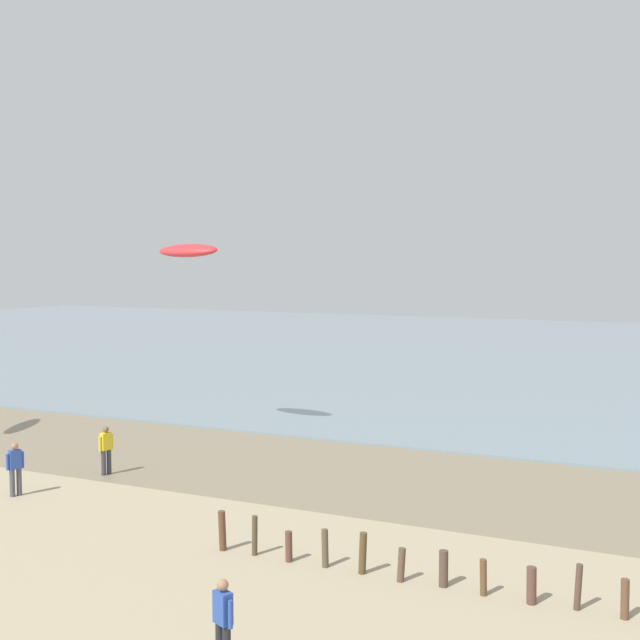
{
  "coord_description": "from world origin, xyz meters",
  "views": [
    {
      "loc": [
        11.03,
        -6.85,
        7.55
      ],
      "look_at": [
        2.91,
        10.7,
        6.09
      ],
      "focal_mm": 46.38,
      "sensor_mm": 36.0,
      "label": 1
    }
  ],
  "objects_px": {
    "person_by_waterline": "(15,467)",
    "person_mid_beach": "(106,449)",
    "kite_aloft_2": "(188,251)",
    "person_nearest_camera": "(223,621)"
  },
  "relations": [
    {
      "from": "person_by_waterline",
      "to": "person_mid_beach",
      "type": "bearing_deg",
      "value": 74.24
    },
    {
      "from": "person_mid_beach",
      "to": "kite_aloft_2",
      "type": "bearing_deg",
      "value": 99.01
    },
    {
      "from": "person_nearest_camera",
      "to": "person_mid_beach",
      "type": "xyz_separation_m",
      "value": [
        -10.9,
        10.04,
        0.0
      ]
    },
    {
      "from": "person_nearest_camera",
      "to": "person_by_waterline",
      "type": "relative_size",
      "value": 1.0
    },
    {
      "from": "person_mid_beach",
      "to": "person_by_waterline",
      "type": "height_order",
      "value": "same"
    },
    {
      "from": "person_nearest_camera",
      "to": "kite_aloft_2",
      "type": "relative_size",
      "value": 0.54
    },
    {
      "from": "person_nearest_camera",
      "to": "kite_aloft_2",
      "type": "bearing_deg",
      "value": 125.44
    },
    {
      "from": "kite_aloft_2",
      "to": "person_by_waterline",
      "type": "bearing_deg",
      "value": 99.76
    },
    {
      "from": "kite_aloft_2",
      "to": "person_mid_beach",
      "type": "bearing_deg",
      "value": 107.9
    },
    {
      "from": "person_by_waterline",
      "to": "kite_aloft_2",
      "type": "xyz_separation_m",
      "value": [
        -0.15,
        10.06,
        6.94
      ]
    }
  ]
}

